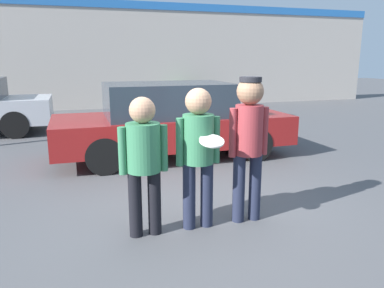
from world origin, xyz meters
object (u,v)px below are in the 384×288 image
person_left (144,155)px  shrub (189,95)px  person_middle_with_frisbee (198,147)px  parked_car_near (171,120)px  person_right (249,136)px

person_left → shrub: 11.52m
person_middle_with_frisbee → shrub: person_middle_with_frisbee is taller
person_left → parked_car_near: bearing=70.5°
person_left → person_middle_with_frisbee: 0.64m
parked_car_near → shrub: 7.98m
person_right → shrub: size_ratio=1.75×
person_left → shrub: person_left is taller
person_left → person_middle_with_frisbee: person_middle_with_frisbee is taller
parked_car_near → person_left: bearing=-109.5°
person_left → parked_car_near: (1.18, 3.33, -0.19)m
person_middle_with_frisbee → person_right: size_ratio=0.94×
person_right → parked_car_near: 3.34m
person_middle_with_frisbee → shrub: size_ratio=1.64×
person_left → shrub: bearing=70.3°
person_right → parked_car_near: person_right is taller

